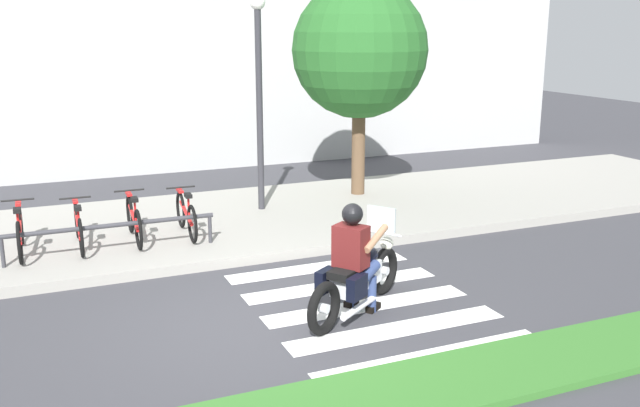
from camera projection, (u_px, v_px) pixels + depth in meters
ground_plane at (264, 323)px, 8.59m from camera, size 48.00×48.00×0.00m
sidewalk at (186, 227)px, 12.40m from camera, size 24.00×4.40×0.15m
crosswalk_stripe_0 at (433, 357)px, 7.70m from camera, size 2.80×0.40×0.01m
crosswalk_stripe_1 at (397, 329)px, 8.41m from camera, size 2.80×0.40×0.01m
crosswalk_stripe_2 at (367, 305)px, 9.12m from camera, size 2.80×0.40×0.01m
crosswalk_stripe_3 at (341, 285)px, 9.83m from camera, size 2.80×0.40×0.01m
crosswalk_stripe_4 at (319, 267)px, 10.55m from camera, size 2.80×0.40×0.01m
motorcycle at (357, 277)px, 8.81m from camera, size 1.85×1.33×1.23m
rider at (354, 251)px, 8.66m from camera, size 0.77×0.74×1.44m
bicycle_0 at (20, 232)px, 10.61m from camera, size 0.48×1.67×0.77m
bicycle_1 at (79, 227)px, 10.94m from camera, size 0.48×1.65×0.72m
bicycle_2 at (134, 220)px, 11.25m from camera, size 0.48×1.64×0.77m
bicycle_3 at (186, 215)px, 11.57m from camera, size 0.48×1.58×0.75m
bike_rack at (111, 228)px, 10.58m from camera, size 3.12×0.07×0.49m
street_lamp at (259, 84)px, 12.75m from camera, size 0.28×0.28×4.04m
tree_near_rack at (360, 51)px, 13.81m from camera, size 2.67×2.67×4.37m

